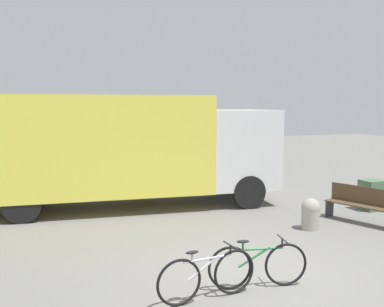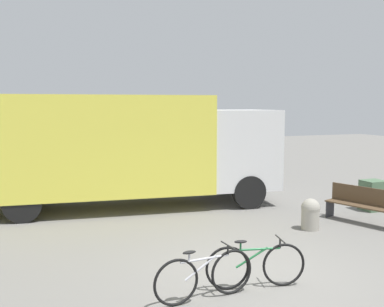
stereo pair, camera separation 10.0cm
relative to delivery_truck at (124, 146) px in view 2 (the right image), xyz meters
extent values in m
plane|color=slate|center=(0.99, -6.02, -1.85)|extent=(60.00, 60.00, 0.00)
cube|color=#EAE04C|center=(-0.90, 0.11, 0.07)|extent=(7.06, 3.41, 2.85)
cube|color=silver|center=(3.52, -0.44, -0.15)|extent=(2.41, 2.73, 2.42)
cylinder|color=black|center=(3.66, 0.69, -1.35)|extent=(1.02, 0.40, 0.99)
cylinder|color=black|center=(3.38, -1.56, -1.35)|extent=(1.02, 0.40, 0.99)
cylinder|color=black|center=(-2.62, 1.47, -1.35)|extent=(1.02, 0.40, 0.99)
cylinder|color=black|center=(-2.89, -0.79, -1.35)|extent=(1.02, 0.40, 0.99)
cube|color=brown|center=(5.30, -4.05, -1.39)|extent=(0.99, 1.89, 0.04)
cube|color=brown|center=(5.47, -3.99, -1.16)|extent=(0.64, 1.77, 0.49)
cube|color=#2D2D33|center=(5.01, -3.22, -1.63)|extent=(0.34, 0.16, 0.45)
torus|color=black|center=(-0.68, -6.70, -1.48)|extent=(0.75, 0.10, 0.74)
torus|color=black|center=(0.29, -6.63, -1.48)|extent=(0.75, 0.10, 0.74)
cylinder|color=silver|center=(-0.19, -6.66, -1.18)|extent=(0.83, 0.09, 0.04)
cylinder|color=silver|center=(-0.27, -6.67, -1.32)|extent=(0.56, 0.07, 0.35)
cylinder|color=silver|center=(-0.46, -6.68, -1.12)|extent=(0.03, 0.03, 0.12)
ellipsoid|color=black|center=(-0.46, -6.68, -1.04)|extent=(0.23, 0.11, 0.05)
cylinder|color=black|center=(0.22, -6.64, -1.10)|extent=(0.03, 0.03, 0.16)
cylinder|color=black|center=(0.22, -6.64, -1.02)|extent=(0.05, 0.44, 0.02)
torus|color=black|center=(0.30, -6.46, -1.48)|extent=(0.74, 0.20, 0.74)
torus|color=black|center=(1.26, -6.67, -1.48)|extent=(0.74, 0.20, 0.74)
cylinder|color=#26723F|center=(0.78, -6.56, -1.18)|extent=(0.82, 0.21, 0.04)
cylinder|color=#26723F|center=(0.71, -6.55, -1.32)|extent=(0.55, 0.15, 0.35)
cylinder|color=#26723F|center=(0.52, -6.51, -1.12)|extent=(0.03, 0.03, 0.12)
ellipsoid|color=black|center=(0.52, -6.51, -1.04)|extent=(0.23, 0.14, 0.05)
cylinder|color=black|center=(1.18, -6.65, -1.10)|extent=(0.03, 0.03, 0.16)
cylinder|color=black|center=(1.18, -6.65, -1.02)|extent=(0.12, 0.43, 0.02)
cylinder|color=#9E998C|center=(3.74, -4.05, -1.58)|extent=(0.44, 0.44, 0.55)
sphere|color=#9E998C|center=(3.74, -4.05, -1.31)|extent=(0.46, 0.46, 0.46)
cube|color=#4C6B4C|center=(6.66, -3.06, -1.41)|extent=(0.62, 0.54, 0.88)
camera|label=1|loc=(-2.80, -12.57, 1.20)|focal=40.00mm
camera|label=2|loc=(-2.70, -12.61, 1.20)|focal=40.00mm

